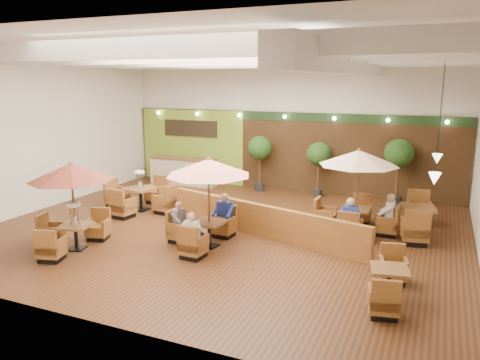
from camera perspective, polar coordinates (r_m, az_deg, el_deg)
The scene contains 17 objects.
room at distance 14.71m, azimuth 0.94°, elevation 8.70°, with size 14.04×14.00×5.52m.
service_counter at distance 20.63m, azimuth -6.89°, elevation 1.07°, with size 3.00×0.75×1.18m.
booth_divider at distance 13.75m, azimuth 2.57°, elevation -4.94°, with size 6.89×0.18×0.95m, color brown.
table_0 at distance 13.15m, azimuth -19.95°, elevation -0.78°, with size 2.36×2.49×2.43m.
table_1 at distance 12.59m, azimuth -4.08°, elevation -0.27°, with size 2.39×2.47×2.51m.
table_2 at distance 14.25m, azimuth 14.17°, elevation 0.56°, with size 2.47×2.47×2.55m.
table_3 at distance 16.81m, azimuth -12.01°, elevation -2.15°, with size 2.76×2.76×1.58m.
table_4 at distance 10.52m, azimuth 17.68°, elevation -11.92°, with size 0.91×2.37×0.85m.
table_5 at distance 14.99m, azimuth 20.78°, elevation -4.59°, with size 1.11×2.91×1.05m.
topiary_0 at distance 19.11m, azimuth 2.43°, elevation 3.68°, with size 0.98×0.98×2.29m.
topiary_1 at distance 18.40m, azimuth 9.58°, elevation 2.88°, with size 0.93×0.93×2.16m.
topiary_2 at distance 17.90m, azimuth 18.78°, elevation 2.80°, with size 1.04×1.04×2.42m.
diner_0 at distance 12.07m, azimuth -5.78°, elevation -6.09°, with size 0.39×0.31×0.78m.
diner_1 at distance 13.62m, azimuth -2.01°, elevation -3.82°, with size 0.41×0.33×0.83m.
diner_2 at distance 13.27m, azimuth -7.31°, elevation -4.55°, with size 0.34×0.38×0.71m.
diner_3 at distance 13.59m, azimuth 13.30°, elevation -4.19°, with size 0.41×0.33×0.83m.
diner_4 at distance 14.36m, azimuth 17.63°, elevation -3.56°, with size 0.32×0.40×0.82m.
Camera 1 is at (5.89, -12.34, 4.52)m, focal length 35.00 mm.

